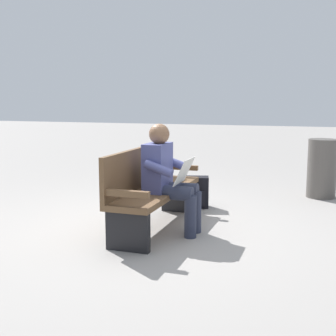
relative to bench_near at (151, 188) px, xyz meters
The scene contains 5 objects.
ground_plane 0.46m from the bench_near, 89.87° to the left, with size 40.00×40.00×0.00m, color gray.
bench_near is the anchor object (origin of this frame).
person_seated 0.31m from the bench_near, 65.15° to the left, with size 0.57×0.57×1.18m.
backpack 1.15m from the bench_near, 168.37° to the left, with size 0.31×0.37×0.41m.
trash_bin 2.92m from the bench_near, 141.80° to the left, with size 0.42×0.42×0.86m, color #514C47.
Camera 1 is at (4.58, 1.69, 1.44)m, focal length 48.00 mm.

